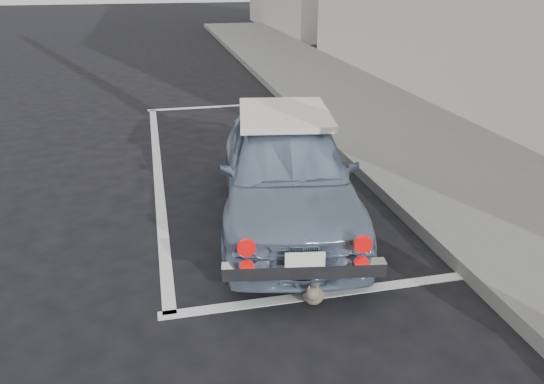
{
  "coord_description": "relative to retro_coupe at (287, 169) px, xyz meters",
  "views": [
    {
      "loc": [
        -0.88,
        -4.28,
        2.71
      ],
      "look_at": [
        0.13,
        0.16,
        0.75
      ],
      "focal_mm": 35.0,
      "sensor_mm": 36.0,
      "label": 1
    }
  ],
  "objects": [
    {
      "name": "pline_front",
      "position": [
        -0.0,
        5.44,
        -0.61
      ],
      "size": [
        3.0,
        0.12,
        0.01
      ],
      "primitive_type": "cube",
      "color": "silver",
      "rests_on": "ground"
    },
    {
      "name": "retro_coupe",
      "position": [
        0.0,
        0.0,
        0.0
      ],
      "size": [
        2.0,
        3.76,
        1.22
      ],
      "rotation": [
        0.0,
        0.0,
        -0.16
      ],
      "color": "gray",
      "rests_on": "ground"
    },
    {
      "name": "pline_rear",
      "position": [
        -0.0,
        -1.56,
        -0.61
      ],
      "size": [
        3.0,
        0.12,
        0.01
      ],
      "primitive_type": "cube",
      "color": "silver",
      "rests_on": "ground"
    },
    {
      "name": "cat",
      "position": [
        -0.17,
        -1.64,
        -0.5
      ],
      "size": [
        0.31,
        0.43,
        0.25
      ],
      "rotation": [
        0.0,
        0.0,
        -0.36
      ],
      "color": "#6E5F54",
      "rests_on": "ground"
    },
    {
      "name": "pline_side",
      "position": [
        -1.4,
        1.94,
        -0.61
      ],
      "size": [
        0.12,
        7.0,
        0.01
      ],
      "primitive_type": "cube",
      "color": "silver",
      "rests_on": "ground"
    },
    {
      "name": "ground",
      "position": [
        -0.5,
        -1.06,
        -0.62
      ],
      "size": [
        80.0,
        80.0,
        0.0
      ],
      "primitive_type": "plane",
      "color": "black",
      "rests_on": "ground"
    },
    {
      "name": "sidewalk",
      "position": [
        2.7,
        0.94,
        -0.54
      ],
      "size": [
        2.8,
        40.0,
        0.15
      ],
      "primitive_type": "cube",
      "color": "slate",
      "rests_on": "ground"
    }
  ]
}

